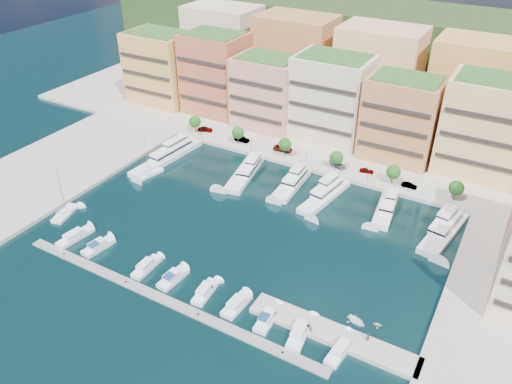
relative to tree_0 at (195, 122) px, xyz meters
The scene contains 54 objects.
ground 52.39m from the tree_0, 39.95° to the right, with size 400.00×400.00×0.00m, color black.
north_quay 49.34m from the tree_0, 35.47° to the left, with size 220.00×64.00×2.00m, color #9E998E.
west_quay 47.21m from the tree_0, 117.93° to the right, with size 34.00×76.00×2.00m, color #9E998E.
hillside 86.46m from the tree_0, 62.40° to the left, with size 240.00×40.00×58.00m, color #213415.
south_pontoon 73.65m from the tree_0, 59.77° to the right, with size 72.00×2.20×0.35m, color gray.
finger_pier 89.46m from the tree_0, 38.41° to the right, with size 32.00×5.00×2.00m, color #9E998E.
apartment_0 31.96m from the tree_0, 147.61° to the left, with size 22.00×16.50×24.80m.
apartment_1 21.20m from the tree_0, 102.21° to the left, with size 20.00×16.50×26.80m.
apartment_2 24.86m from the tree_0, 44.13° to the left, with size 20.00×15.50×22.80m.
apartment_3 43.22m from the tree_0, 25.95° to the left, with size 22.00×16.50×25.80m.
apartment_4 62.75m from the tree_0, 15.37° to the left, with size 20.00×15.50×23.80m.
apartment_5 84.60m from the tree_0, 12.71° to the left, with size 22.00×16.50×26.80m.
backblock_0 44.63m from the tree_0, 110.32° to the left, with size 26.00×18.00×30.00m, color beige.
backblock_1 44.63m from the tree_0, 69.68° to the left, with size 26.00×18.00×30.00m, color #B47D43.
backblock_2 61.58m from the tree_0, 41.99° to the left, with size 26.00×18.00×30.00m, color #EABC7C.
backblock_3 85.98m from the tree_0, 28.37° to the left, with size 26.00×18.00×30.00m, color #E39D53.
tree_0 is the anchor object (origin of this frame).
tree_1 16.00m from the tree_0, ahead, with size 3.80×3.80×5.65m.
tree_2 32.00m from the tree_0, ahead, with size 3.80×3.80×5.65m.
tree_3 48.00m from the tree_0, ahead, with size 3.80×3.80×5.65m.
tree_4 64.00m from the tree_0, ahead, with size 3.80×3.80×5.65m.
tree_5 80.00m from the tree_0, ahead, with size 3.80×3.80×5.65m.
lamppost_0 4.70m from the tree_0, 29.90° to the right, with size 0.30×0.30×4.20m.
lamppost_1 22.14m from the tree_0, ahead, with size 0.30×0.30×4.20m.
lamppost_2 40.08m from the tree_0, ahead, with size 0.30×0.30×4.20m.
lamppost_3 58.05m from the tree_0, ahead, with size 0.30×0.30×4.20m.
lamppost_4 76.04m from the tree_0, ahead, with size 0.30×0.30×4.20m.
yacht_0 17.28m from the tree_0, 82.04° to the right, with size 6.60×27.02×7.30m.
yacht_2 30.37m from the tree_0, 26.87° to the right, with size 8.24×20.45×7.30m.
yacht_3 42.75m from the tree_0, 16.86° to the right, with size 5.26×17.35×7.30m.
yacht_4 52.69m from the tree_0, 14.92° to the right, with size 7.19×20.05×7.30m.
yacht_5 67.39m from the tree_0, 10.05° to the right, with size 6.03×16.20×7.30m.
yacht_6 82.06m from the tree_0, ahead, with size 7.87×20.85×7.30m.
cruiser_0 58.75m from the tree_0, 82.47° to the right, with size 3.66×9.25×2.55m.
cruiser_1 60.13m from the tree_0, 75.61° to the right, with size 3.72×7.89×2.66m.
cruiser_3 64.98m from the tree_0, 63.61° to the right, with size 2.66×7.79×2.55m.
cruiser_4 68.39m from the tree_0, 58.32° to the right, with size 3.28×7.47×2.66m.
cruiser_5 72.94m from the tree_0, 52.90° to the right, with size 3.25×7.65×2.55m.
cruiser_6 77.55m from the tree_0, 48.59° to the right, with size 3.17×7.33×2.55m.
cruiser_7 82.23m from the tree_0, 45.03° to the right, with size 3.12×7.58×2.66m.
cruiser_8 87.09m from the tree_0, 41.90° to the right, with size 3.87×8.96×2.55m.
cruiser_9 93.13m from the tree_0, 38.64° to the right, with size 3.36×8.43×2.55m.
sailboat_0 52.74m from the tree_0, 91.98° to the right, with size 4.79×8.48×13.20m.
sailboat_2 28.10m from the tree_0, 82.73° to the right, with size 4.53×9.17×13.20m.
tender_3 90.91m from the tree_0, 32.76° to the right, with size 1.46×1.70×0.89m, color beige.
tender_2 88.49m from the tree_0, 34.67° to the right, with size 2.67×3.74×0.77m, color white.
car_0 4.33m from the tree_0, 46.04° to the left, with size 1.90×4.72×1.61m, color gray.
car_1 16.57m from the tree_0, ahead, with size 1.66×4.77×1.57m, color gray.
car_2 30.37m from the tree_0, ahead, with size 2.67×5.79×1.61m, color gray.
car_3 48.11m from the tree_0, ahead, with size 2.04×5.01×1.45m, color gray.
car_4 56.30m from the tree_0, ahead, with size 1.57×3.89×1.33m, color gray.
car_5 68.56m from the tree_0, ahead, with size 1.40×4.03×1.33m, color gray.
person_0 87.77m from the tree_0, 40.74° to the right, with size 0.56×0.36×1.52m, color #222245.
person_1 93.35m from the tree_0, 35.48° to the right, with size 0.84×0.66×1.73m, color #523631.
Camera 1 is at (48.99, -82.94, 70.50)m, focal length 35.00 mm.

